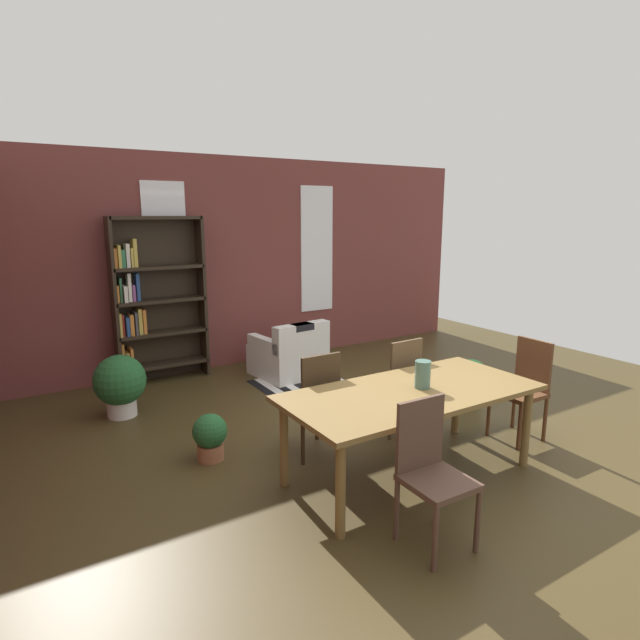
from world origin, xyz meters
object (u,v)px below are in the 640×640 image
(dining_chair_far_right, at_px, (398,382))
(dining_chair_near_left, at_px, (430,468))
(dining_chair_far_left, at_px, (314,400))
(potted_plant_by_shelf, at_px, (471,379))
(potted_plant_corner, at_px, (120,383))
(armchair_white, at_px, (290,355))
(vase_on_table, at_px, (423,374))
(bookshelf_tall, at_px, (153,299))
(dining_table, at_px, (411,399))
(potted_plant_window, at_px, (210,435))
(dining_chair_head_right, at_px, (524,386))

(dining_chair_far_right, distance_m, dining_chair_near_left, 1.72)
(dining_chair_far_left, bearing_deg, potted_plant_by_shelf, 4.86)
(dining_chair_near_left, relative_size, potted_plant_corner, 1.43)
(potted_plant_by_shelf, bearing_deg, dining_chair_near_left, -143.48)
(dining_chair_far_right, distance_m, armchair_white, 2.14)
(dining_chair_far_left, height_order, armchair_white, dining_chair_far_left)
(vase_on_table, bearing_deg, potted_plant_corner, 126.11)
(dining_chair_far_right, distance_m, bookshelf_tall, 3.32)
(dining_chair_far_right, xyz_separation_m, armchair_white, (-0.04, 2.13, -0.23))
(dining_chair_near_left, relative_size, bookshelf_tall, 0.46)
(dining_table, relative_size, dining_chair_near_left, 2.21)
(dining_chair_far_left, relative_size, potted_plant_corner, 1.43)
(bookshelf_tall, relative_size, potted_plant_corner, 3.13)
(vase_on_table, height_order, dining_chair_near_left, vase_on_table)
(dining_chair_far_right, distance_m, potted_plant_window, 1.84)
(dining_chair_far_right, height_order, dining_chair_head_right, same)
(armchair_white, bearing_deg, dining_chair_head_right, -70.86)
(dining_chair_far_left, height_order, potted_plant_window, dining_chair_far_left)
(potted_plant_by_shelf, bearing_deg, bookshelf_tall, 136.92)
(potted_plant_window, bearing_deg, armchair_white, 45.08)
(bookshelf_tall, xyz_separation_m, potted_plant_corner, (-0.64, -1.01, -0.69))
(dining_chair_head_right, height_order, armchair_white, dining_chair_head_right)
(dining_chair_far_left, height_order, bookshelf_tall, bookshelf_tall)
(dining_chair_far_right, relative_size, bookshelf_tall, 0.46)
(dining_table, xyz_separation_m, dining_chair_head_right, (1.42, -0.00, -0.15))
(bookshelf_tall, bearing_deg, potted_plant_by_shelf, -43.08)
(dining_chair_head_right, height_order, potted_plant_corner, dining_chair_head_right)
(dining_table, relative_size, potted_plant_corner, 3.15)
(dining_chair_near_left, height_order, potted_plant_window, dining_chair_near_left)
(vase_on_table, height_order, armchair_white, vase_on_table)
(dining_chair_near_left, bearing_deg, potted_plant_corner, 111.38)
(dining_table, relative_size, dining_chair_head_right, 2.21)
(dining_chair_head_right, bearing_deg, vase_on_table, 179.93)
(bookshelf_tall, height_order, potted_plant_window, bookshelf_tall)
(vase_on_table, relative_size, potted_plant_corner, 0.34)
(vase_on_table, distance_m, dining_chair_head_right, 1.35)
(dining_chair_far_right, height_order, potted_plant_by_shelf, dining_chair_far_right)
(dining_table, distance_m, potted_plant_window, 1.77)
(potted_plant_window, bearing_deg, dining_chair_far_left, -25.91)
(armchair_white, relative_size, potted_plant_window, 2.14)
(dining_chair_far_right, xyz_separation_m, bookshelf_tall, (-1.59, 2.86, 0.55))
(dining_chair_far_left, height_order, potted_plant_corner, dining_chair_far_left)
(potted_plant_corner, bearing_deg, bookshelf_tall, 57.90)
(armchair_white, bearing_deg, dining_table, -98.59)
(potted_plant_by_shelf, bearing_deg, dining_chair_far_left, -175.14)
(dining_chair_far_right, bearing_deg, dining_chair_head_right, -37.36)
(dining_chair_far_left, xyz_separation_m, potted_plant_by_shelf, (2.20, 0.19, -0.24))
(dining_chair_head_right, relative_size, dining_chair_near_left, 1.00)
(dining_table, relative_size, potted_plant_window, 5.04)
(potted_plant_corner, height_order, potted_plant_window, potted_plant_corner)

